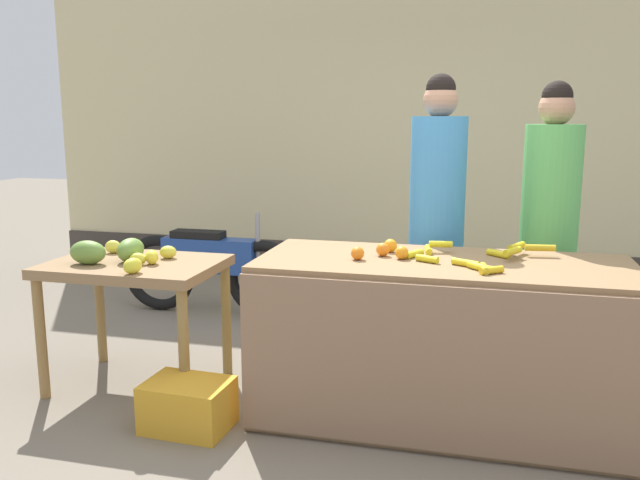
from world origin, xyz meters
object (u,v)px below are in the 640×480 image
at_px(parked_motorcycle, 210,267).
at_px(produce_crate, 188,405).
at_px(vendor_woman_blue_shirt, 436,227).
at_px(produce_sack, 298,313).
at_px(vendor_woman_green_shirt, 548,234).

bearing_deg(parked_motorcycle, produce_crate, -69.62).
distance_m(vendor_woman_blue_shirt, produce_sack, 1.22).
relative_size(vendor_woman_green_shirt, produce_sack, 3.63).
relative_size(vendor_woman_blue_shirt, produce_crate, 4.29).
relative_size(vendor_woman_green_shirt, produce_crate, 4.18).
height_order(vendor_woman_blue_shirt, parked_motorcycle, vendor_woman_blue_shirt).
bearing_deg(produce_crate, parked_motorcycle, 110.38).
bearing_deg(vendor_woman_blue_shirt, produce_crate, -137.09).
distance_m(parked_motorcycle, produce_crate, 2.09).
xyz_separation_m(parked_motorcycle, produce_sack, (0.94, -0.60, -0.15)).
distance_m(produce_crate, produce_sack, 1.37).
height_order(parked_motorcycle, produce_sack, parked_motorcycle).
bearing_deg(vendor_woman_blue_shirt, produce_sack, 165.97).
height_order(vendor_woman_green_shirt, parked_motorcycle, vendor_woman_green_shirt).
xyz_separation_m(vendor_woman_blue_shirt, parked_motorcycle, (-1.91, 0.84, -0.55)).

